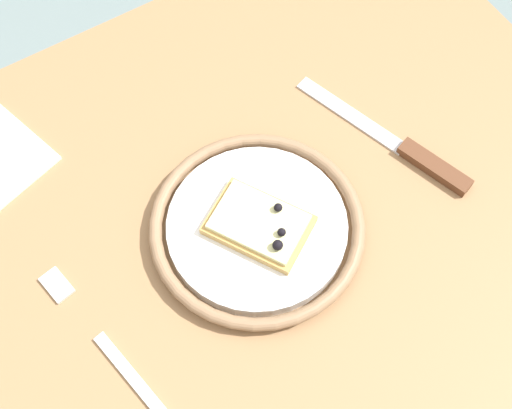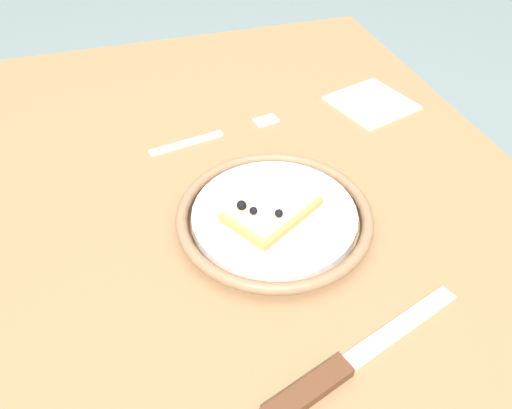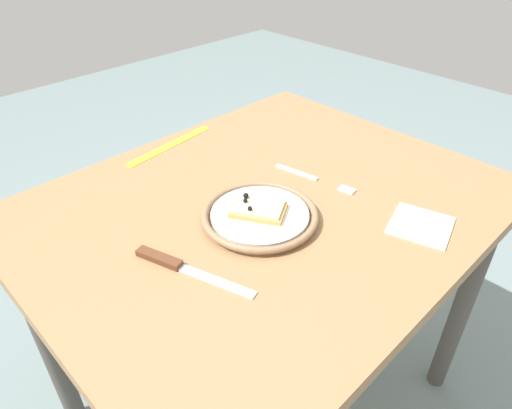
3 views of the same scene
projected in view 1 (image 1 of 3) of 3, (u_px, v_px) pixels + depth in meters
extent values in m
cube|color=#936D47|center=(231.00, 292.00, 0.75)|extent=(0.97, 0.79, 0.03)
cylinder|color=#4C4742|center=(343.00, 100.00, 1.30)|extent=(0.05, 0.05, 0.69)
cylinder|color=white|center=(257.00, 228.00, 0.75)|extent=(0.19, 0.19, 0.02)
torus|color=#8C6B4C|center=(257.00, 226.00, 0.75)|extent=(0.23, 0.23, 0.01)
cube|color=tan|center=(259.00, 225.00, 0.74)|extent=(0.11, 0.13, 0.01)
cube|color=beige|center=(259.00, 222.00, 0.73)|extent=(0.10, 0.11, 0.01)
sphere|color=black|center=(277.00, 244.00, 0.71)|extent=(0.01, 0.01, 0.01)
sphere|color=black|center=(282.00, 232.00, 0.72)|extent=(0.01, 0.01, 0.01)
sphere|color=black|center=(278.00, 208.00, 0.73)|extent=(0.01, 0.01, 0.01)
cube|color=silver|center=(351.00, 115.00, 0.83)|extent=(0.06, 0.15, 0.00)
cube|color=#59331E|center=(437.00, 170.00, 0.79)|extent=(0.05, 0.09, 0.01)
cube|color=silver|center=(132.00, 376.00, 0.69)|extent=(0.03, 0.11, 0.00)
cube|color=silver|center=(57.00, 285.00, 0.73)|extent=(0.03, 0.04, 0.00)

